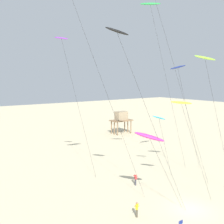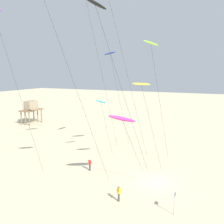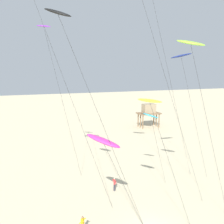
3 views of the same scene
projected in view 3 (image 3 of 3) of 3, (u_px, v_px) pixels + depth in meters
name	position (u px, v px, depth m)	size (l,w,h in m)	color
kite_navy	(181.00, 57.00, 32.37)	(5.10, 2.89, 16.80)	navy
kite_yellow	(150.00, 102.00, 22.68)	(4.57, 3.17, 12.11)	yellow
kite_black	(59.00, 15.00, 20.78)	(7.97, 4.83, 19.85)	black
kite_purple	(45.00, 30.00, 32.40)	(4.98, 3.00, 20.37)	purple
kite_lime	(191.00, 45.00, 23.25)	(5.13, 3.27, 17.54)	#8CD833
kite_magenta	(103.00, 141.00, 22.59)	(5.02, 3.48, 9.00)	#D8339E
kite_cyan	(151.00, 116.00, 31.71)	(2.89, 1.78, 9.28)	#33BFE0
kite_flyer_nearest	(83.00, 224.00, 22.63)	(0.72, 0.72, 1.67)	#4C4738
kite_flyer_middle	(114.00, 184.00, 30.52)	(0.64, 0.66, 1.67)	#33333D
stilt_house	(149.00, 110.00, 63.07)	(5.62, 3.34, 5.94)	#846647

